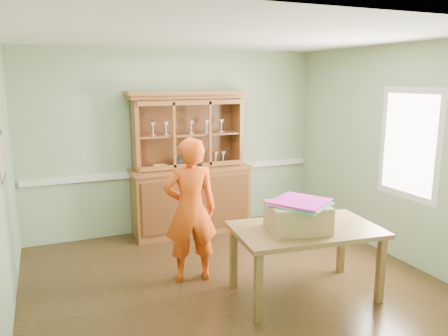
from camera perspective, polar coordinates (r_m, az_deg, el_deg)
name	(u,v)px	position (r m, az deg, el deg)	size (l,w,h in m)	color
floor	(230,280)	(5.18, 0.76, -14.47)	(4.50, 4.50, 0.00)	#472F17
ceiling	(231,36)	(4.67, 0.86, 16.82)	(4.50, 4.50, 0.00)	white
wall_back	(177,141)	(6.60, -6.14, 3.48)	(4.50, 4.50, 0.00)	#8AA87E
wall_right	(391,152)	(5.99, 20.97, 1.95)	(4.00, 4.00, 0.00)	#8AA87E
wall_front	(348,219)	(3.07, 15.94, -6.41)	(4.50, 4.50, 0.00)	#8AA87E
chair_rail	(178,171)	(6.65, -5.99, -0.38)	(4.41, 0.05, 0.08)	silver
framed_map	(2,157)	(4.64, -27.01, 1.33)	(0.03, 0.60, 0.46)	#342515
window_panel	(409,144)	(5.74, 22.98, 2.93)	(0.03, 0.96, 1.36)	silver
china_hutch	(190,183)	(6.52, -4.43, -2.03)	(1.79, 0.59, 2.11)	brown
dining_table	(306,235)	(4.70, 10.62, -8.65)	(1.59, 1.05, 0.75)	brown
cardboard_box	(297,217)	(4.53, 9.57, -6.36)	(0.59, 0.47, 0.28)	tan
kite_stack	(301,202)	(4.47, 9.99, -4.45)	(0.71, 0.71, 0.04)	green
person	(191,210)	(4.94, -4.39, -5.49)	(0.60, 0.40, 1.65)	#E74A0E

